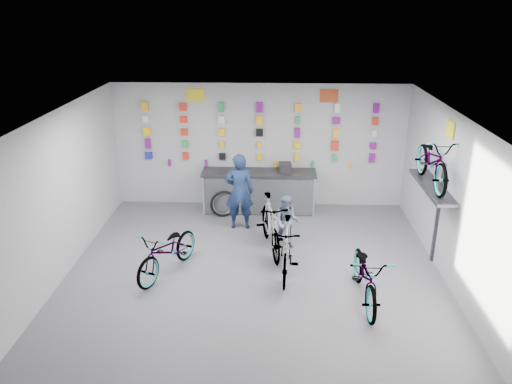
{
  "coord_description": "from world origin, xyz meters",
  "views": [
    {
      "loc": [
        0.35,
        -7.6,
        4.82
      ],
      "look_at": [
        0.01,
        1.4,
        1.32
      ],
      "focal_mm": 35.0,
      "sensor_mm": 36.0,
      "label": 1
    }
  ],
  "objects_px": {
    "bike_center": "(286,248)",
    "customer": "(287,222)",
    "bike_right": "(366,275)",
    "counter": "(259,192)",
    "bike_left": "(168,251)",
    "bike_service": "(271,225)",
    "clerk": "(239,192)"
  },
  "relations": [
    {
      "from": "bike_right",
      "to": "customer",
      "type": "relative_size",
      "value": 1.65
    },
    {
      "from": "bike_left",
      "to": "bike_service",
      "type": "distance_m",
      "value": 2.13
    },
    {
      "from": "customer",
      "to": "bike_center",
      "type": "bearing_deg",
      "value": -85.43
    },
    {
      "from": "clerk",
      "to": "customer",
      "type": "distance_m",
      "value": 1.41
    },
    {
      "from": "bike_left",
      "to": "customer",
      "type": "distance_m",
      "value": 2.5
    },
    {
      "from": "customer",
      "to": "bike_left",
      "type": "bearing_deg",
      "value": -146.7
    },
    {
      "from": "bike_right",
      "to": "bike_center",
      "type": "bearing_deg",
      "value": 146.49
    },
    {
      "from": "bike_left",
      "to": "bike_service",
      "type": "height_order",
      "value": "bike_service"
    },
    {
      "from": "bike_left",
      "to": "clerk",
      "type": "xyz_separation_m",
      "value": [
        1.19,
        2.05,
        0.4
      ]
    },
    {
      "from": "bike_left",
      "to": "bike_service",
      "type": "xyz_separation_m",
      "value": [
        1.89,
        0.98,
        0.1
      ]
    },
    {
      "from": "bike_service",
      "to": "clerk",
      "type": "height_order",
      "value": "clerk"
    },
    {
      "from": "bike_service",
      "to": "clerk",
      "type": "xyz_separation_m",
      "value": [
        -0.7,
        1.06,
        0.3
      ]
    },
    {
      "from": "counter",
      "to": "bike_left",
      "type": "bearing_deg",
      "value": -117.83
    },
    {
      "from": "bike_center",
      "to": "customer",
      "type": "bearing_deg",
      "value": 92.11
    },
    {
      "from": "counter",
      "to": "bike_left",
      "type": "relative_size",
      "value": 1.53
    },
    {
      "from": "bike_right",
      "to": "bike_service",
      "type": "height_order",
      "value": "bike_service"
    },
    {
      "from": "counter",
      "to": "bike_right",
      "type": "xyz_separation_m",
      "value": [
        1.92,
        -3.79,
        0.0
      ]
    },
    {
      "from": "bike_right",
      "to": "customer",
      "type": "bearing_deg",
      "value": 123.13
    },
    {
      "from": "bike_center",
      "to": "customer",
      "type": "relative_size",
      "value": 1.53
    },
    {
      "from": "bike_center",
      "to": "clerk",
      "type": "distance_m",
      "value": 2.24
    },
    {
      "from": "clerk",
      "to": "bike_right",
      "type": "bearing_deg",
      "value": 127.67
    },
    {
      "from": "bike_right",
      "to": "clerk",
      "type": "xyz_separation_m",
      "value": [
        -2.32,
        2.83,
        0.37
      ]
    },
    {
      "from": "counter",
      "to": "bike_right",
      "type": "bearing_deg",
      "value": -63.17
    },
    {
      "from": "clerk",
      "to": "counter",
      "type": "bearing_deg",
      "value": -114.22
    },
    {
      "from": "counter",
      "to": "bike_left",
      "type": "xyz_separation_m",
      "value": [
        -1.59,
        -3.01,
        -0.02
      ]
    },
    {
      "from": "bike_center",
      "to": "customer",
      "type": "distance_m",
      "value": 1.07
    },
    {
      "from": "bike_center",
      "to": "clerk",
      "type": "xyz_separation_m",
      "value": [
        -1.0,
        1.98,
        0.34
      ]
    },
    {
      "from": "clerk",
      "to": "bike_center",
      "type": "bearing_deg",
      "value": 115.12
    },
    {
      "from": "bike_center",
      "to": "customer",
      "type": "xyz_separation_m",
      "value": [
        0.03,
        1.06,
        0.04
      ]
    },
    {
      "from": "bike_left",
      "to": "bike_right",
      "type": "relative_size",
      "value": 0.95
    },
    {
      "from": "customer",
      "to": "bike_right",
      "type": "bearing_deg",
      "value": -49.78
    },
    {
      "from": "counter",
      "to": "bike_service",
      "type": "height_order",
      "value": "bike_service"
    }
  ]
}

